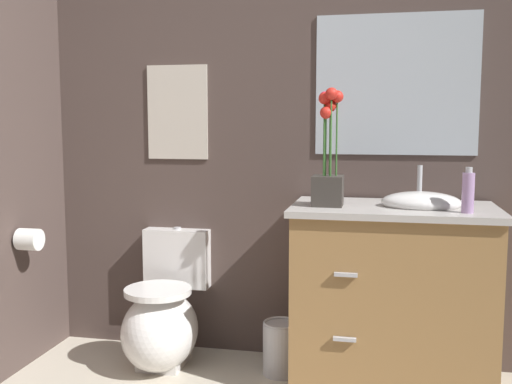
{
  "coord_description": "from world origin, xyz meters",
  "views": [
    {
      "loc": [
        0.51,
        -1.34,
        1.26
      ],
      "look_at": [
        -0.08,
        1.42,
        0.93
      ],
      "focal_mm": 41.78,
      "sensor_mm": 36.0,
      "label": 1
    }
  ],
  "objects_px": {
    "trash_bin": "(281,347)",
    "wall_poster": "(177,112)",
    "vanity_cabinet": "(392,296)",
    "wall_mirror": "(396,85)",
    "toilet": "(163,320)",
    "soap_bottle": "(468,192)",
    "flower_vase": "(328,165)",
    "toilet_paper_roll": "(29,239)"
  },
  "relations": [
    {
      "from": "soap_bottle",
      "to": "wall_mirror",
      "type": "relative_size",
      "value": 0.24
    },
    {
      "from": "flower_vase",
      "to": "soap_bottle",
      "type": "height_order",
      "value": "flower_vase"
    },
    {
      "from": "trash_bin",
      "to": "toilet_paper_roll",
      "type": "bearing_deg",
      "value": -170.25
    },
    {
      "from": "trash_bin",
      "to": "wall_poster",
      "type": "distance_m",
      "value": 1.36
    },
    {
      "from": "soap_bottle",
      "to": "toilet_paper_roll",
      "type": "height_order",
      "value": "soap_bottle"
    },
    {
      "from": "flower_vase",
      "to": "toilet_paper_roll",
      "type": "height_order",
      "value": "flower_vase"
    },
    {
      "from": "soap_bottle",
      "to": "wall_mirror",
      "type": "xyz_separation_m",
      "value": [
        -0.3,
        0.44,
        0.48
      ]
    },
    {
      "from": "flower_vase",
      "to": "trash_bin",
      "type": "xyz_separation_m",
      "value": [
        -0.23,
        0.1,
        -0.93
      ]
    },
    {
      "from": "toilet_paper_roll",
      "to": "vanity_cabinet",
      "type": "bearing_deg",
      "value": 5.44
    },
    {
      "from": "vanity_cabinet",
      "to": "toilet",
      "type": "bearing_deg",
      "value": 178.69
    },
    {
      "from": "flower_vase",
      "to": "toilet_paper_roll",
      "type": "xyz_separation_m",
      "value": [
        -1.48,
        -0.11,
        -0.39
      ]
    },
    {
      "from": "flower_vase",
      "to": "toilet_paper_roll",
      "type": "relative_size",
      "value": 4.92
    },
    {
      "from": "toilet",
      "to": "flower_vase",
      "type": "bearing_deg",
      "value": -5.49
    },
    {
      "from": "vanity_cabinet",
      "to": "wall_mirror",
      "type": "relative_size",
      "value": 1.32
    },
    {
      "from": "toilet_paper_roll",
      "to": "wall_mirror",
      "type": "bearing_deg",
      "value": 14.6
    },
    {
      "from": "wall_poster",
      "to": "wall_mirror",
      "type": "bearing_deg",
      "value": 0.0
    },
    {
      "from": "vanity_cabinet",
      "to": "wall_poster",
      "type": "distance_m",
      "value": 1.47
    },
    {
      "from": "vanity_cabinet",
      "to": "trash_bin",
      "type": "distance_m",
      "value": 0.63
    },
    {
      "from": "soap_bottle",
      "to": "trash_bin",
      "type": "relative_size",
      "value": 0.72
    },
    {
      "from": "toilet",
      "to": "trash_bin",
      "type": "bearing_deg",
      "value": 1.62
    },
    {
      "from": "flower_vase",
      "to": "soap_bottle",
      "type": "bearing_deg",
      "value": -8.93
    },
    {
      "from": "soap_bottle",
      "to": "toilet_paper_roll",
      "type": "xyz_separation_m",
      "value": [
        -2.08,
        -0.02,
        -0.29
      ]
    },
    {
      "from": "vanity_cabinet",
      "to": "soap_bottle",
      "type": "height_order",
      "value": "soap_bottle"
    },
    {
      "from": "toilet",
      "to": "trash_bin",
      "type": "distance_m",
      "value": 0.63
    },
    {
      "from": "toilet",
      "to": "vanity_cabinet",
      "type": "distance_m",
      "value": 1.17
    },
    {
      "from": "trash_bin",
      "to": "wall_mirror",
      "type": "height_order",
      "value": "wall_mirror"
    },
    {
      "from": "vanity_cabinet",
      "to": "soap_bottle",
      "type": "distance_m",
      "value": 0.62
    },
    {
      "from": "toilet",
      "to": "toilet_paper_roll",
      "type": "distance_m",
      "value": 0.79
    },
    {
      "from": "vanity_cabinet",
      "to": "toilet_paper_roll",
      "type": "xyz_separation_m",
      "value": [
        -1.78,
        -0.17,
        0.23
      ]
    },
    {
      "from": "wall_mirror",
      "to": "soap_bottle",
      "type": "bearing_deg",
      "value": -55.72
    },
    {
      "from": "vanity_cabinet",
      "to": "wall_poster",
      "type": "bearing_deg",
      "value": 165.73
    },
    {
      "from": "wall_mirror",
      "to": "vanity_cabinet",
      "type": "bearing_deg",
      "value": -89.48
    },
    {
      "from": "flower_vase",
      "to": "wall_poster",
      "type": "bearing_deg",
      "value": 157.68
    },
    {
      "from": "trash_bin",
      "to": "wall_poster",
      "type": "height_order",
      "value": "wall_poster"
    },
    {
      "from": "soap_bottle",
      "to": "toilet_paper_roll",
      "type": "bearing_deg",
      "value": -179.46
    },
    {
      "from": "toilet",
      "to": "flower_vase",
      "type": "height_order",
      "value": "flower_vase"
    },
    {
      "from": "soap_bottle",
      "to": "wall_poster",
      "type": "xyz_separation_m",
      "value": [
        -1.46,
        0.44,
        0.35
      ]
    },
    {
      "from": "toilet",
      "to": "soap_bottle",
      "type": "relative_size",
      "value": 3.52
    },
    {
      "from": "vanity_cabinet",
      "to": "flower_vase",
      "type": "height_order",
      "value": "flower_vase"
    },
    {
      "from": "trash_bin",
      "to": "wall_mirror",
      "type": "bearing_deg",
      "value": 25.02
    },
    {
      "from": "flower_vase",
      "to": "toilet_paper_roll",
      "type": "distance_m",
      "value": 1.53
    },
    {
      "from": "vanity_cabinet",
      "to": "trash_bin",
      "type": "height_order",
      "value": "vanity_cabinet"
    }
  ]
}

